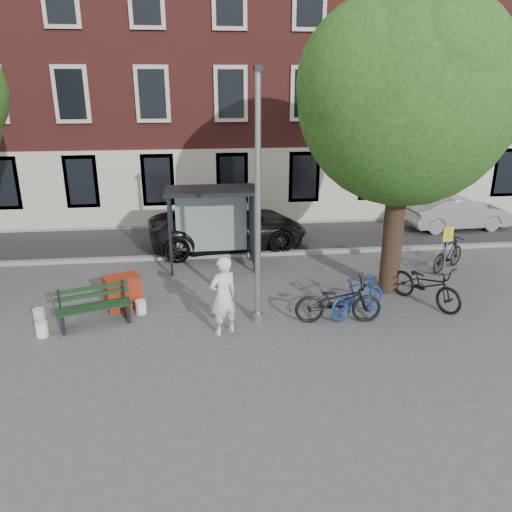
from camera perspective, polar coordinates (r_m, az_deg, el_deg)
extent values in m
plane|color=#4C4C4F|center=(12.83, 0.20, -7.44)|extent=(90.00, 90.00, 0.00)
cube|color=#28282B|center=(19.31, -2.24, 1.97)|extent=(40.00, 4.00, 0.01)
cube|color=gray|center=(17.40, -1.73, 0.17)|extent=(40.00, 0.25, 0.12)
cube|color=gray|center=(21.20, -2.67, 3.72)|extent=(40.00, 0.25, 0.12)
cube|color=maroon|center=(24.43, -3.65, 22.23)|extent=(30.00, 8.00, 14.00)
cylinder|color=#9EA0A3|center=(11.78, 0.22, 5.69)|extent=(0.14, 0.14, 6.00)
cylinder|color=#9EA0A3|center=(12.78, 0.20, -6.96)|extent=(0.28, 0.28, 0.24)
cube|color=#1E2328|center=(11.45, 0.24, 20.68)|extent=(0.18, 0.35, 0.12)
cylinder|color=black|center=(14.53, 15.37, 2.33)|extent=(0.56, 0.56, 3.40)
sphere|color=#234615|center=(13.94, 16.78, 17.02)|extent=(5.60, 5.60, 5.60)
sphere|color=#234615|center=(14.66, 19.77, 18.77)|extent=(3.92, 3.92, 3.92)
sphere|color=#234615|center=(13.36, 14.09, 18.46)|extent=(4.20, 4.20, 4.20)
sphere|color=#234615|center=(13.19, 19.46, 19.28)|extent=(3.64, 3.64, 3.64)
cube|color=#1E2328|center=(15.48, -9.78, 2.06)|extent=(0.08, 0.08, 2.50)
cube|color=#1E2328|center=(15.54, -0.17, 2.42)|extent=(0.08, 0.08, 2.50)
cube|color=#1E2328|center=(16.63, -9.59, 3.29)|extent=(0.08, 0.08, 2.50)
cube|color=#1E2328|center=(16.68, -0.63, 3.62)|extent=(0.08, 0.08, 2.50)
cube|color=#1E2328|center=(15.71, -5.18, 7.46)|extent=(2.85, 1.45, 0.12)
cube|color=#8C999E|center=(16.57, -5.12, 3.88)|extent=(2.34, 0.04, 2.00)
cube|color=#1E2328|center=(16.08, -0.41, 3.46)|extent=(0.12, 1.14, 2.12)
cube|color=#D84C19|center=(16.08, -0.16, 3.47)|extent=(0.02, 0.90, 1.62)
imported|color=white|center=(11.87, -3.74, -4.58)|extent=(0.85, 0.75, 1.96)
cube|color=#1E2328|center=(13.15, -21.24, -7.03)|extent=(0.25, 0.57, 0.47)
cube|color=#1E2328|center=(13.26, -14.55, -6.06)|extent=(0.25, 0.57, 0.47)
cube|color=black|center=(12.91, -17.89, -5.88)|extent=(1.76, 0.66, 0.04)
cube|color=black|center=(13.08, -17.99, -5.56)|extent=(1.76, 0.66, 0.04)
cube|color=black|center=(13.25, -18.09, -5.24)|extent=(1.76, 0.66, 0.04)
cube|color=black|center=(13.26, -18.24, -4.25)|extent=(1.74, 0.59, 0.10)
cube|color=black|center=(13.19, -18.32, -3.51)|extent=(1.74, 0.59, 0.10)
imported|color=black|center=(12.71, 9.38, -5.13)|extent=(2.23, 0.92, 1.14)
imported|color=navy|center=(13.14, 11.58, -4.53)|extent=(1.87, 1.32, 1.11)
imported|color=black|center=(14.28, 18.85, -3.11)|extent=(1.77, 2.30, 1.16)
imported|color=black|center=(17.12, 21.13, 0.23)|extent=(1.78, 1.50, 1.10)
imported|color=black|center=(18.15, -3.17, 3.39)|extent=(5.99, 3.38, 1.58)
imported|color=#929499|center=(22.07, 22.01, 4.63)|extent=(4.26, 1.74, 1.37)
cube|color=maroon|center=(13.85, -14.99, -4.00)|extent=(1.06, 0.90, 0.90)
cylinder|color=white|center=(13.50, -13.02, -5.70)|extent=(0.30, 0.30, 0.36)
cylinder|color=silver|center=(13.85, -23.54, -6.24)|extent=(0.34, 0.34, 0.36)
cylinder|color=white|center=(13.08, -23.28, -7.73)|extent=(0.28, 0.28, 0.36)
cylinder|color=#9EA0A3|center=(15.26, 20.76, -0.45)|extent=(0.04, 0.04, 1.88)
cube|color=yellow|center=(15.03, 21.11, 2.36)|extent=(0.33, 0.10, 0.44)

